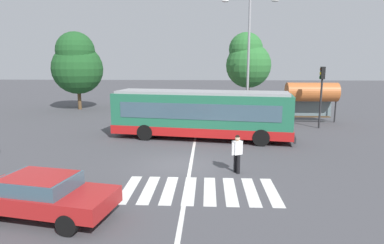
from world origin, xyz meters
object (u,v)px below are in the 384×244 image
Objects in this scene: city_transit_bus at (201,114)px; background_tree_right at (248,61)px; parked_car_champagne at (179,104)px; background_tree_left at (77,64)px; pedestrian_crossing_street at (237,152)px; bus_stop_shelter at (312,93)px; foreground_sedan at (42,194)px; traffic_light_far_corner at (322,87)px; twin_arm_street_lamp at (249,47)px; parked_car_silver at (151,105)px; parked_car_red at (204,104)px.

city_transit_bus is 14.64m from background_tree_right.
background_tree_left reaches higher than parked_car_champagne.
pedestrian_crossing_street is at bearing -52.33° from background_tree_left.
background_tree_left is (-14.81, 19.19, 3.78)m from pedestrian_crossing_street.
parked_car_champagne is at bearing 103.09° from pedestrian_crossing_street.
city_transit_bus is at bearing -108.30° from background_tree_right.
bus_stop_shelter is at bearing -24.20° from parked_car_champagne.
city_transit_bus is 2.45× the size of foreground_sedan.
traffic_light_far_corner is at bearing -66.27° from background_tree_right.
twin_arm_street_lamp is at bearing 147.64° from traffic_light_far_corner.
parked_car_silver is 1.13× the size of bus_stop_shelter.
background_tree_right is at bearing 69.41° from foreground_sedan.
parked_car_champagne is 13.76m from traffic_light_far_corner.
city_transit_bus is 6.77m from pedestrian_crossing_street.
parked_car_champagne is at bearing 155.80° from bus_stop_shelter.
twin_arm_street_lamp is (8.97, -4.01, 5.30)m from parked_car_silver.
background_tree_left is at bearing 163.99° from bus_stop_shelter.
bus_stop_shelter is at bearing -6.52° from twin_arm_street_lamp.
city_transit_bus is 9.08m from twin_arm_street_lamp.
pedestrian_crossing_street is at bearing -68.31° from parked_car_silver.
traffic_light_far_corner is (8.70, -7.69, 2.29)m from parked_car_red.
pedestrian_crossing_street is at bearing -124.24° from traffic_light_far_corner.
traffic_light_far_corner is at bearing -27.19° from parked_car_silver.
parked_car_red is 1.02× the size of traffic_light_far_corner.
parked_car_silver is 8.98m from background_tree_left.
parked_car_silver is at bearing 111.69° from pedestrian_crossing_street.
foreground_sedan is 25.38m from background_tree_left.
bus_stop_shelter reaches higher than foreground_sedan.
city_transit_bus is 2.84× the size of bus_stop_shelter.
background_tree_right is (2.75, 20.02, 4.08)m from pedestrian_crossing_street.
pedestrian_crossing_street is 18.08m from parked_car_red.
parked_car_silver is 14.92m from bus_stop_shelter.
twin_arm_street_lamp is (3.73, 6.96, 4.48)m from city_transit_bus.
traffic_light_far_corner reaches higher than parked_car_champagne.
background_tree_right is at bearing 83.60° from twin_arm_street_lamp.
background_tree_left is at bearing 109.51° from foreground_sedan.
city_transit_bus is at bearing -144.29° from bus_stop_shelter.
foreground_sedan is 1.02× the size of parked_car_red.
bus_stop_shelter is (8.83, -5.11, 1.65)m from parked_car_red.
foreground_sedan is (-6.44, -4.44, -0.20)m from pedestrian_crossing_street.
twin_arm_street_lamp is at bearing -96.40° from background_tree_right.
background_tree_left is at bearing 174.81° from parked_car_red.
traffic_light_far_corner reaches higher than city_transit_bus.
parked_car_champagne is 0.97× the size of parked_car_red.
background_tree_left is at bearing 127.67° from pedestrian_crossing_street.
background_tree_right is (9.19, 24.46, 4.28)m from foreground_sedan.
parked_car_champagne is 0.57× the size of background_tree_left.
parked_car_champagne is 1.10× the size of bus_stop_shelter.
city_transit_bus is 11.96m from foreground_sedan.
parked_car_red is at bearing 138.52° from traffic_light_far_corner.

